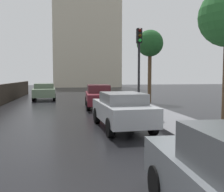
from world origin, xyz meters
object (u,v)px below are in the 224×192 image
(car_silver_mid_road, at_px, (122,109))
(street_tree_far, at_px, (150,44))
(car_maroon_far_ahead, at_px, (99,96))
(car_green_behind_camera, at_px, (44,91))
(traffic_light, at_px, (139,55))

(car_silver_mid_road, relative_size, street_tree_far, 0.76)
(street_tree_far, bearing_deg, car_maroon_far_ahead, -147.03)
(street_tree_far, bearing_deg, car_silver_mid_road, -113.40)
(car_green_behind_camera, xyz_separation_m, traffic_light, (5.79, -10.57, 2.43))
(car_maroon_far_ahead, xyz_separation_m, street_tree_far, (4.43, 2.87, 3.82))
(traffic_light, bearing_deg, car_green_behind_camera, 118.71)
(car_maroon_far_ahead, distance_m, street_tree_far, 6.52)
(car_maroon_far_ahead, bearing_deg, traffic_light, -64.96)
(traffic_light, distance_m, street_tree_far, 7.51)
(car_maroon_far_ahead, bearing_deg, car_green_behind_camera, 124.20)
(car_silver_mid_road, distance_m, traffic_light, 4.23)
(car_maroon_far_ahead, height_order, traffic_light, traffic_light)
(car_green_behind_camera, xyz_separation_m, street_tree_far, (8.55, -3.73, 3.83))
(car_silver_mid_road, height_order, traffic_light, traffic_light)
(car_silver_mid_road, distance_m, car_green_behind_camera, 14.32)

